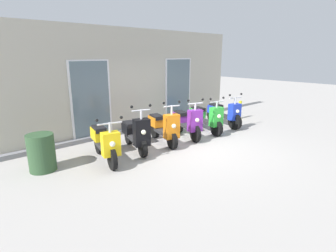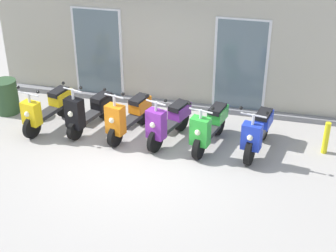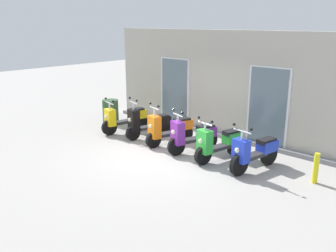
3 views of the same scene
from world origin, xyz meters
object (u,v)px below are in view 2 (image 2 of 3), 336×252
(trash_bin, at_px, (6,97))
(scooter_purple, at_px, (168,121))
(scooter_orange, at_px, (128,116))
(scooter_green, at_px, (209,126))
(curb_bollard, at_px, (326,138))
(scooter_black, at_px, (89,111))
(scooter_yellow, at_px, (47,108))
(scooter_blue, at_px, (258,132))

(trash_bin, bearing_deg, scooter_purple, -5.60)
(scooter_orange, bearing_deg, scooter_green, -1.05)
(scooter_purple, xyz_separation_m, curb_bollard, (3.26, 0.32, -0.14))
(scooter_black, distance_m, trash_bin, 2.24)
(scooter_purple, height_order, scooter_green, scooter_purple)
(scooter_orange, xyz_separation_m, scooter_purple, (0.91, -0.04, 0.01))
(scooter_yellow, xyz_separation_m, scooter_black, (0.95, 0.10, -0.00))
(scooter_yellow, bearing_deg, scooter_black, 6.10)
(scooter_orange, relative_size, curb_bollard, 2.22)
(scooter_purple, relative_size, scooter_blue, 0.95)
(scooter_blue, distance_m, trash_bin, 5.94)
(scooter_green, relative_size, trash_bin, 1.95)
(scooter_yellow, relative_size, scooter_green, 1.02)
(scooter_purple, relative_size, trash_bin, 1.89)
(scooter_green, xyz_separation_m, scooter_blue, (1.00, 0.05, -0.01))
(scooter_green, relative_size, curb_bollard, 2.27)
(scooter_orange, relative_size, scooter_blue, 0.96)
(scooter_black, relative_size, scooter_green, 0.96)
(scooter_black, height_order, curb_bollard, scooter_black)
(scooter_black, bearing_deg, trash_bin, 171.90)
(scooter_black, xyz_separation_m, scooter_orange, (0.93, -0.04, 0.02))
(curb_bollard, relative_size, trash_bin, 0.86)
(scooter_orange, bearing_deg, scooter_purple, -2.50)
(scooter_yellow, xyz_separation_m, scooter_blue, (4.66, 0.07, -0.01))
(scooter_orange, bearing_deg, scooter_black, 177.43)
(scooter_yellow, height_order, scooter_black, scooter_black)
(scooter_orange, height_order, curb_bollard, scooter_orange)
(curb_bollard, bearing_deg, scooter_yellow, -176.80)
(trash_bin, bearing_deg, curb_bollard, -0.63)
(scooter_purple, height_order, trash_bin, scooter_purple)
(scooter_yellow, height_order, trash_bin, scooter_yellow)
(scooter_yellow, relative_size, scooter_black, 1.06)
(scooter_blue, relative_size, trash_bin, 1.99)
(scooter_black, xyz_separation_m, curb_bollard, (5.09, 0.24, -0.11))
(scooter_orange, bearing_deg, trash_bin, 173.51)
(scooter_purple, height_order, scooter_blue, scooter_purple)
(scooter_green, xyz_separation_m, curb_bollard, (2.38, 0.31, -0.12))
(curb_bollard, bearing_deg, scooter_orange, -176.19)
(scooter_blue, bearing_deg, scooter_green, -177.27)
(scooter_black, distance_m, scooter_green, 2.71)
(scooter_black, distance_m, scooter_blue, 3.71)
(scooter_purple, relative_size, scooter_green, 0.97)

